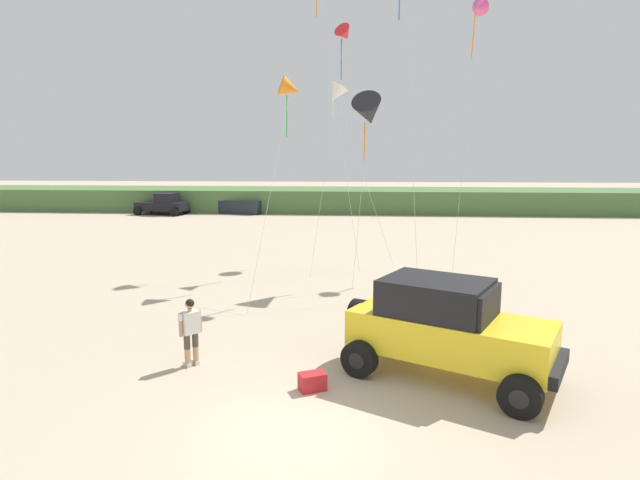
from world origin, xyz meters
TOP-DOWN VIEW (x-y plane):
  - ground_plane at (0.00, 0.00)m, footprint 220.00×220.00m
  - dune_ridge at (0.50, 42.11)m, footprint 90.00×9.22m
  - jeep at (3.13, 2.76)m, footprint 5.00×4.08m
  - person_watching at (-2.88, 2.88)m, footprint 0.47×0.49m
  - cooler_box at (0.16, 1.82)m, footprint 0.66×0.57m
  - distant_pickup at (-17.06, 36.27)m, footprint 4.85×3.05m
  - distant_sedan at (-10.26, 37.82)m, footprint 4.50×2.75m
  - kite_green_box at (0.26, 15.64)m, footprint 1.77×4.02m
  - kite_red_delta at (6.06, 15.34)m, footprint 1.92×4.60m
  - kite_purple_stunt at (-0.20, 17.06)m, footprint 3.54×3.28m
  - kite_orange_streamer at (1.37, 12.07)m, footprint 1.58×2.65m
  - kite_yellow_diamond at (-1.77, 12.22)m, footprint 1.29×5.90m

SIDE VIEW (x-z plane):
  - ground_plane at x=0.00m, z-range 0.00..0.00m
  - cooler_box at x=0.16m, z-range 0.00..0.38m
  - distant_sedan at x=-10.26m, z-range 0.00..1.20m
  - person_watching at x=-2.88m, z-range 0.10..1.77m
  - distant_pickup at x=-17.06m, z-range -0.05..1.93m
  - dune_ridge at x=0.50m, z-range 0.00..2.12m
  - jeep at x=3.13m, z-range 0.07..2.33m
  - kite_orange_streamer at x=1.37m, z-range 2.98..10.58m
  - kite_yellow_diamond at x=-1.77m, z-range 3.58..11.89m
  - kite_purple_stunt at x=-0.20m, z-range 3.79..12.50m
  - kite_green_box at x=0.26m, z-range 4.98..16.11m
  - kite_red_delta at x=6.06m, z-range 5.45..17.46m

